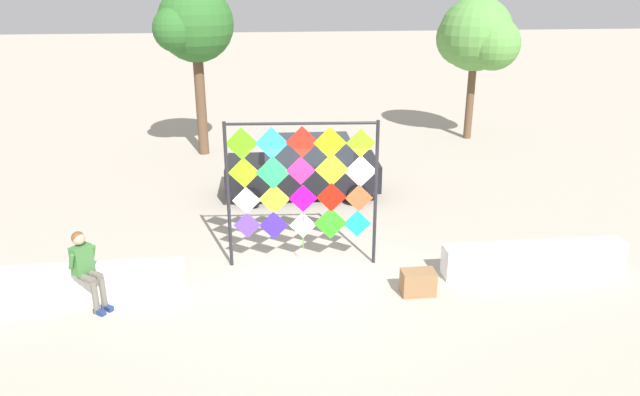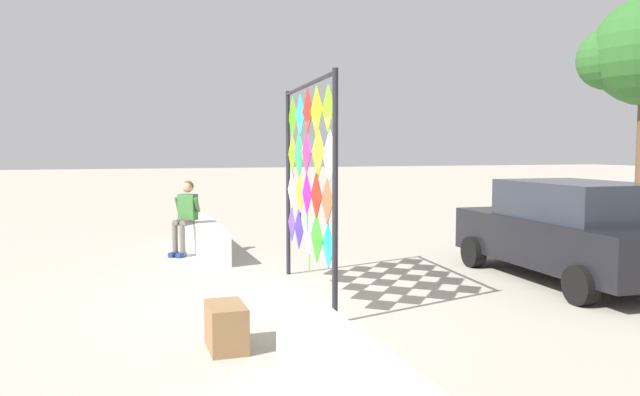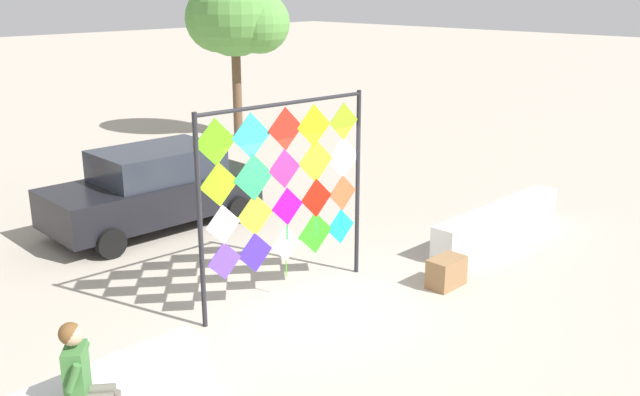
{
  "view_description": "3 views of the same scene",
  "coord_description": "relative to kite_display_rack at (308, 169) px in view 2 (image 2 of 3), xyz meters",
  "views": [
    {
      "loc": [
        -1.14,
        -10.63,
        5.61
      ],
      "look_at": [
        0.12,
        0.19,
        1.61
      ],
      "focal_mm": 33.4,
      "sensor_mm": 36.0,
      "label": 1
    },
    {
      "loc": [
        8.16,
        -1.94,
        2.11
      ],
      "look_at": [
        0.37,
        0.61,
        1.45
      ],
      "focal_mm": 34.36,
      "sensor_mm": 36.0,
      "label": 2
    },
    {
      "loc": [
        -6.98,
        -6.75,
        4.64
      ],
      "look_at": [
        0.1,
        0.19,
        1.62
      ],
      "focal_mm": 39.55,
      "sensor_mm": 36.0,
      "label": 3
    }
  ],
  "objects": [
    {
      "name": "ground",
      "position": [
        0.2,
        -0.61,
        -1.83
      ],
      "size": [
        120.0,
        120.0,
        0.0
      ],
      "primitive_type": "plane",
      "color": "#ADA393"
    },
    {
      "name": "plaza_ledge_left",
      "position": [
        -4.22,
        -0.93,
        -1.51
      ],
      "size": [
        3.74,
        0.46,
        0.63
      ],
      "primitive_type": "cube",
      "color": "white",
      "rests_on": "ground"
    },
    {
      "name": "kite_display_rack",
      "position": [
        0.0,
        0.0,
        0.0
      ],
      "size": [
        3.04,
        0.29,
        3.06
      ],
      "color": "#232328",
      "rests_on": "ground"
    },
    {
      "name": "seated_vendor",
      "position": [
        -3.98,
        -1.33,
        -0.96
      ],
      "size": [
        0.71,
        0.68,
        1.47
      ],
      "color": "#666056",
      "rests_on": "ground"
    },
    {
      "name": "parked_car",
      "position": [
        0.4,
        4.25,
        -1.02
      ],
      "size": [
        4.17,
        2.09,
        1.59
      ],
      "color": "black",
      "rests_on": "ground"
    },
    {
      "name": "cardboard_box_large",
      "position": [
        2.05,
        -1.53,
        -1.59
      ],
      "size": [
        0.64,
        0.38,
        0.48
      ],
      "primitive_type": "cube",
      "rotation": [
        0.0,
        0.0,
        -0.0
      ],
      "color": "olive",
      "rests_on": "ground"
    }
  ]
}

